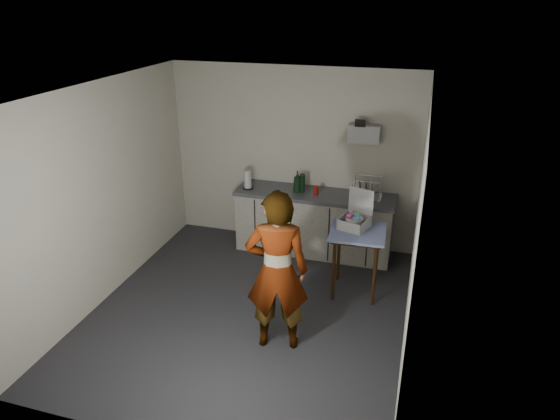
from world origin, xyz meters
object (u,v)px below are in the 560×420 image
(soap_bottle, at_px, (297,182))
(soda_can, at_px, (316,190))
(standing_man, at_px, (277,272))
(dark_bottle, at_px, (302,183))
(paper_towel, at_px, (248,180))
(kitchen_counter, at_px, (314,224))
(dish_rack, at_px, (366,193))
(bakery_box, at_px, (355,219))
(side_table, at_px, (357,239))

(soap_bottle, height_order, soda_can, soap_bottle)
(standing_man, height_order, soap_bottle, standing_man)
(dark_bottle, bearing_deg, paper_towel, -174.01)
(kitchen_counter, xyz_separation_m, soda_can, (0.02, -0.05, 0.54))
(paper_towel, height_order, dish_rack, dish_rack)
(bakery_box, bearing_deg, soap_bottle, 156.46)
(soda_can, bearing_deg, bakery_box, -49.80)
(bakery_box, bearing_deg, dark_bottle, 153.69)
(kitchen_counter, bearing_deg, soda_can, -64.50)
(standing_man, xyz_separation_m, soap_bottle, (-0.34, 2.14, 0.17))
(soda_can, height_order, dish_rack, dish_rack)
(kitchen_counter, relative_size, bakery_box, 4.90)
(dark_bottle, height_order, dish_rack, dish_rack)
(soda_can, xyz_separation_m, bakery_box, (0.66, -0.78, -0.02))
(soap_bottle, distance_m, soda_can, 0.29)
(side_table, bearing_deg, soap_bottle, 135.17)
(standing_man, height_order, dish_rack, standing_man)
(soap_bottle, relative_size, soda_can, 2.47)
(standing_man, bearing_deg, paper_towel, -76.20)
(kitchen_counter, distance_m, dark_bottle, 0.64)
(dish_rack, bearing_deg, standing_man, -105.46)
(side_table, bearing_deg, dish_rack, 89.29)
(side_table, height_order, soap_bottle, soap_bottle)
(kitchen_counter, height_order, side_table, kitchen_counter)
(standing_man, distance_m, soap_bottle, 2.17)
(kitchen_counter, distance_m, dish_rack, 0.89)
(side_table, bearing_deg, kitchen_counter, 125.99)
(side_table, relative_size, soap_bottle, 2.80)
(paper_towel, height_order, bakery_box, bakery_box)
(soap_bottle, bearing_deg, kitchen_counter, 6.09)
(standing_man, height_order, paper_towel, standing_man)
(kitchen_counter, relative_size, standing_man, 1.26)
(kitchen_counter, bearing_deg, dark_bottle, -177.36)
(bakery_box, bearing_deg, soda_can, 147.27)
(dark_bottle, relative_size, dish_rack, 0.65)
(kitchen_counter, bearing_deg, side_table, -51.18)
(paper_towel, bearing_deg, dish_rack, 4.69)
(dark_bottle, bearing_deg, soap_bottle, -164.72)
(side_table, height_order, dark_bottle, dark_bottle)
(soda_can, height_order, bakery_box, bakery_box)
(dark_bottle, height_order, paper_towel, paper_towel)
(soda_can, relative_size, bakery_box, 0.27)
(side_table, xyz_separation_m, dark_bottle, (-0.92, 0.91, 0.30))
(side_table, distance_m, soap_bottle, 1.37)
(soap_bottle, bearing_deg, side_table, -42.00)
(dark_bottle, distance_m, dish_rack, 0.89)
(kitchen_counter, bearing_deg, bakery_box, -50.52)
(standing_man, bearing_deg, kitchen_counter, -100.79)
(dish_rack, bearing_deg, side_table, -87.88)
(soda_can, xyz_separation_m, paper_towel, (-0.99, -0.04, 0.07))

